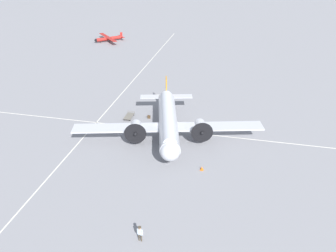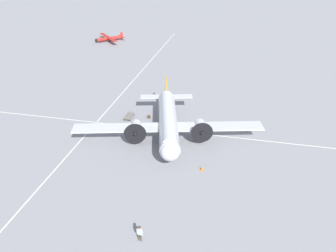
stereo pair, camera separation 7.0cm
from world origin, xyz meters
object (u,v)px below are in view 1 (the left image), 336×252
object	(u,v)px
baggage_cart	(129,116)
light_aircraft_distant	(108,38)
airliner_main	(168,122)
suitcase_near_door	(149,117)
traffic_cone	(202,168)
crew_foreground	(140,232)

from	to	relation	value
baggage_cart	light_aircraft_distant	size ratio (longest dim) A/B	0.27
airliner_main	baggage_cart	distance (m)	8.71
suitcase_near_door	traffic_cone	bearing A→B (deg)	130.08
baggage_cart	traffic_cone	xyz separation A→B (m)	(-12.54, 10.89, -0.04)
light_aircraft_distant	traffic_cone	size ratio (longest dim) A/B	16.98
baggage_cart	traffic_cone	size ratio (longest dim) A/B	4.57
crew_foreground	suitcase_near_door	bearing A→B (deg)	112.27
crew_foreground	light_aircraft_distant	xyz separation A→B (m)	(28.57, -65.07, -0.20)
traffic_cone	crew_foreground	bearing A→B (deg)	71.04
airliner_main	suitcase_near_door	world-z (taller)	airliner_main
airliner_main	baggage_cart	world-z (taller)	airliner_main
suitcase_near_door	crew_foreground	bearing A→B (deg)	103.48
light_aircraft_distant	baggage_cart	bearing A→B (deg)	73.05
light_aircraft_distant	airliner_main	bearing A→B (deg)	77.80
baggage_cart	traffic_cone	bearing A→B (deg)	48.31
airliner_main	crew_foreground	bearing A→B (deg)	-9.76
baggage_cart	crew_foreground	bearing A→B (deg)	20.04
crew_foreground	suitcase_near_door	distance (m)	23.61
baggage_cart	light_aircraft_distant	bearing A→B (deg)	-155.50
crew_foreground	light_aircraft_distant	distance (m)	71.07
suitcase_near_door	traffic_cone	xyz separation A→B (m)	(-9.50, 11.30, -0.02)
baggage_cart	traffic_cone	distance (m)	16.61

